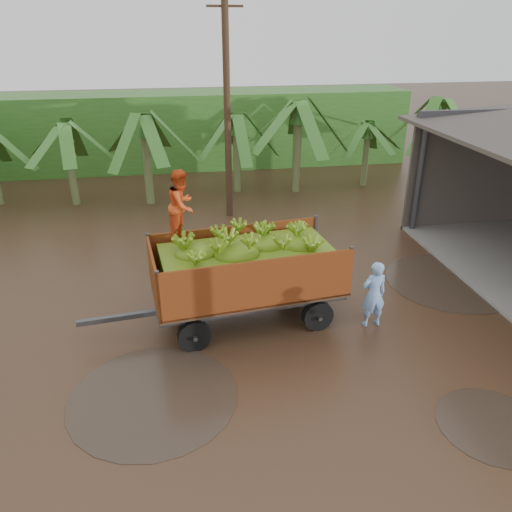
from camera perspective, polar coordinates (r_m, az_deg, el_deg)
The scene contains 6 objects.
ground at distance 11.95m, azimuth 6.16°, elevation -8.92°, with size 100.00×100.00×0.00m, color black.
hedge_north at distance 25.95m, azimuth -7.83°, elevation 14.12°, with size 22.00×3.00×3.60m, color #2D661E.
banana_trailer at distance 11.84m, azimuth -1.26°, elevation -1.47°, with size 6.28×2.64×3.73m.
man_blue at distance 12.13m, azimuth 13.29°, elevation -4.27°, with size 0.62×0.40×1.69m, color #80ACE9.
utility_pole at distance 18.11m, azimuth -3.31°, elevation 16.37°, with size 1.20×0.24×7.72m.
banana_plants at distance 16.76m, azimuth -15.63°, elevation 7.14°, with size 24.39×20.20×3.92m.
Camera 1 is at (-2.92, -9.47, 6.66)m, focal length 35.00 mm.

